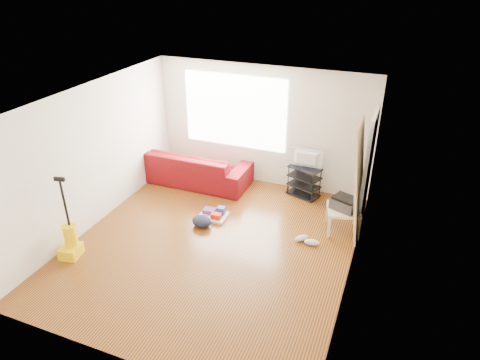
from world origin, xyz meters
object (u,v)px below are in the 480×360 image
at_px(tv_stand, 304,181).
at_px(vacuum, 70,242).
at_px(side_table, 344,212).
at_px(sofa, 195,181).
at_px(cleaning_tray, 214,214).
at_px(backpack, 202,226).
at_px(bucket, 231,193).

height_order(tv_stand, vacuum, vacuum).
bearing_deg(vacuum, side_table, 18.90).
relative_size(sofa, cleaning_tray, 4.52).
bearing_deg(sofa, backpack, 121.21).
bearing_deg(backpack, tv_stand, 60.50).
relative_size(sofa, vacuum, 1.72).
relative_size(tv_stand, vacuum, 0.51).
relative_size(side_table, vacuum, 0.48).
height_order(tv_stand, cleaning_tray, tv_stand).
distance_m(tv_stand, cleaning_tray, 1.97).
height_order(tv_stand, bucket, tv_stand).
distance_m(cleaning_tray, backpack, 0.38).
relative_size(cleaning_tray, vacuum, 0.38).
bearing_deg(cleaning_tray, side_table, 10.53).
height_order(side_table, backpack, side_table).
distance_m(sofa, tv_stand, 2.37).
xyz_separation_m(cleaning_tray, backpack, (-0.08, -0.37, -0.06)).
bearing_deg(vacuum, tv_stand, 36.19).
xyz_separation_m(tv_stand, bucket, (-1.40, -0.45, -0.32)).
height_order(bucket, cleaning_tray, cleaning_tray).
distance_m(bucket, vacuum, 3.29).
distance_m(side_table, bucket, 2.43).
height_order(sofa, vacuum, vacuum).
bearing_deg(cleaning_tray, bucket, 93.23).
bearing_deg(side_table, bucket, 167.19).
bearing_deg(vacuum, cleaning_tray, 37.27).
relative_size(sofa, backpack, 6.61).
distance_m(sofa, side_table, 3.38).
height_order(sofa, side_table, side_table).
height_order(sofa, bucket, sofa).
distance_m(cleaning_tray, vacuum, 2.53).
height_order(cleaning_tray, vacuum, vacuum).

